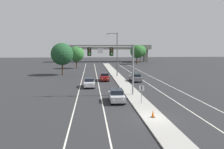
{
  "coord_description": "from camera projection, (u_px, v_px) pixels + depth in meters",
  "views": [
    {
      "loc": [
        -6.07,
        -21.75,
        7.04
      ],
      "look_at": [
        -3.2,
        9.88,
        3.2
      ],
      "focal_mm": 37.48,
      "sensor_mm": 36.0,
      "label": 1
    }
  ],
  "objects": [
    {
      "name": "ground_plane",
      "position": [
        154.0,
        119.0,
        22.89
      ],
      "size": [
        260.0,
        260.0,
        0.0
      ],
      "primitive_type": "plane",
      "color": "#28282B"
    },
    {
      "name": "median_island",
      "position": [
        126.0,
        87.0,
        40.68
      ],
      "size": [
        2.4,
        110.0,
        0.15
      ],
      "primitive_type": "cube",
      "color": "#9E9B93",
      "rests_on": "ground"
    },
    {
      "name": "lane_stripe_oncoming_center",
      "position": [
        98.0,
        81.0,
        47.19
      ],
      "size": [
        0.14,
        100.0,
        0.01
      ],
      "primitive_type": "cube",
      "color": "silver",
      "rests_on": "ground"
    },
    {
      "name": "lane_stripe_receding_center",
      "position": [
        144.0,
        81.0,
        48.03
      ],
      "size": [
        0.14,
        100.0,
        0.01
      ],
      "primitive_type": "cube",
      "color": "silver",
      "rests_on": "ground"
    },
    {
      "name": "edge_stripe_left",
      "position": [
        81.0,
        82.0,
        46.89
      ],
      "size": [
        0.14,
        100.0,
        0.01
      ],
      "primitive_type": "cube",
      "color": "silver",
      "rests_on": "ground"
    },
    {
      "name": "edge_stripe_right",
      "position": [
        159.0,
        81.0,
        48.33
      ],
      "size": [
        0.14,
        100.0,
        0.01
      ],
      "primitive_type": "cube",
      "color": "silver",
      "rests_on": "ground"
    },
    {
      "name": "overhead_signal_mast",
      "position": [
        115.0,
        58.0,
        32.86
      ],
      "size": [
        7.85,
        0.44,
        7.2
      ],
      "color": "gray",
      "rests_on": "median_island"
    },
    {
      "name": "median_sign_post",
      "position": [
        142.0,
        92.0,
        28.34
      ],
      "size": [
        0.6,
        0.1,
        2.2
      ],
      "color": "gray",
      "rests_on": "median_island"
    },
    {
      "name": "street_lamp_median",
      "position": [
        116.0,
        52.0,
        53.67
      ],
      "size": [
        2.58,
        0.28,
        10.0
      ],
      "color": "#4C4C51",
      "rests_on": "median_island"
    },
    {
      "name": "car_oncoming_silver",
      "position": [
        117.0,
        95.0,
        29.8
      ],
      "size": [
        1.85,
        4.48,
        1.58
      ],
      "color": "#B7B7BC",
      "rests_on": "ground"
    },
    {
      "name": "car_oncoming_white",
      "position": [
        89.0,
        82.0,
        40.46
      ],
      "size": [
        1.87,
        4.49,
        1.58
      ],
      "color": "silver",
      "rests_on": "ground"
    },
    {
      "name": "car_oncoming_red",
      "position": [
        104.0,
        77.0,
        48.23
      ],
      "size": [
        1.88,
        4.49,
        1.58
      ],
      "color": "maroon",
      "rests_on": "ground"
    },
    {
      "name": "car_receding_grey",
      "position": [
        136.0,
        77.0,
        47.05
      ],
      "size": [
        1.87,
        4.49,
        1.58
      ],
      "color": "slate",
      "rests_on": "ground"
    },
    {
      "name": "traffic_cone_median_nose",
      "position": [
        153.0,
        114.0,
        22.78
      ],
      "size": [
        0.36,
        0.36,
        0.74
      ],
      "color": "black",
      "rests_on": "median_island"
    },
    {
      "name": "overpass_bridge",
      "position": [
        104.0,
        49.0,
        106.19
      ],
      "size": [
        42.4,
        6.4,
        7.65
      ],
      "color": "gray",
      "rests_on": "ground"
    },
    {
      "name": "tree_far_right_c",
      "position": [
        140.0,
        51.0,
        102.28
      ],
      "size": [
        5.21,
        5.21,
        7.54
      ],
      "color": "#4C3823",
      "rests_on": "ground"
    },
    {
      "name": "tree_far_right_b",
      "position": [
        137.0,
        52.0,
        92.46
      ],
      "size": [
        5.29,
        5.29,
        7.65
      ],
      "color": "#4C3823",
      "rests_on": "ground"
    },
    {
      "name": "tree_far_left_c",
      "position": [
        62.0,
        54.0,
        57.07
      ],
      "size": [
        5.46,
        5.46,
        7.89
      ],
      "color": "#4C3823",
      "rests_on": "ground"
    },
    {
      "name": "tree_far_left_a",
      "position": [
        76.0,
        54.0,
        74.19
      ],
      "size": [
        4.92,
        4.92,
        7.11
      ],
      "color": "#4C3823",
      "rests_on": "ground"
    },
    {
      "name": "tree_far_left_b",
      "position": [
        69.0,
        52.0,
        114.75
      ],
      "size": [
        4.36,
        4.36,
        6.31
      ],
      "color": "#4C3823",
      "rests_on": "ground"
    }
  ]
}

